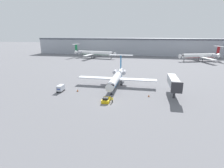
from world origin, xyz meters
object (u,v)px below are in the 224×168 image
at_px(airplane_parked_far_right, 94,53).
at_px(traffic_cone_right, 149,96).
at_px(jet_bridge, 174,82).
at_px(traffic_cone_left, 78,90).
at_px(airplane_parked_far_left, 200,56).
at_px(airplane_main, 117,77).
at_px(luggage_cart, 61,88).
at_px(worker_near_tug, 112,100).
at_px(pushback_tug, 106,100).

bearing_deg(airplane_parked_far_right, traffic_cone_right, -63.16).
bearing_deg(jet_bridge, traffic_cone_left, -176.60).
distance_m(airplane_parked_far_left, airplane_parked_far_right, 80.62).
bearing_deg(airplane_main, luggage_cart, -149.33).
distance_m(traffic_cone_left, jet_bridge, 32.86).
height_order(luggage_cart, traffic_cone_right, luggage_cart).
bearing_deg(worker_near_tug, traffic_cone_left, 150.36).
bearing_deg(worker_near_tug, airplane_parked_far_right, 109.19).
distance_m(traffic_cone_right, airplane_parked_far_left, 90.54).
height_order(worker_near_tug, traffic_cone_right, worker_near_tug).
distance_m(airplane_main, jet_bridge, 21.55).
xyz_separation_m(luggage_cart, airplane_parked_far_right, (-12.01, 84.41, 2.81)).
relative_size(airplane_main, jet_bridge, 2.31).
height_order(luggage_cart, airplane_parked_far_left, airplane_parked_far_left).
bearing_deg(traffic_cone_right, airplane_main, 139.30).
height_order(traffic_cone_right, jet_bridge, jet_bridge).
relative_size(airplane_main, traffic_cone_right, 44.15).
bearing_deg(luggage_cart, pushback_tug, -19.85).
distance_m(luggage_cart, traffic_cone_right, 30.57).
relative_size(airplane_main, traffic_cone_left, 38.98).
relative_size(traffic_cone_left, airplane_parked_far_left, 0.03).
bearing_deg(traffic_cone_right, airplane_parked_far_left, 65.14).
xyz_separation_m(worker_near_tug, traffic_cone_right, (10.83, 7.03, -0.61)).
height_order(traffic_cone_left, airplane_parked_far_left, airplane_parked_far_left).
bearing_deg(airplane_parked_far_left, airplane_parked_far_right, 178.55).
distance_m(luggage_cart, airplane_parked_far_right, 85.30).
bearing_deg(traffic_cone_right, pushback_tug, -152.30).
xyz_separation_m(traffic_cone_left, airplane_parked_far_right, (-17.82, 83.24, 3.59)).
bearing_deg(worker_near_tug, pushback_tug, 170.51).
relative_size(worker_near_tug, jet_bridge, 0.14).
distance_m(airplane_main, traffic_cone_left, 16.07).
distance_m(luggage_cart, traffic_cone_left, 5.98).
xyz_separation_m(luggage_cart, airplane_parked_far_left, (68.59, 82.37, 2.60)).
bearing_deg(worker_near_tug, airplane_parked_far_left, 61.26).
bearing_deg(airplane_parked_far_right, worker_near_tug, -70.81).
xyz_separation_m(pushback_tug, airplane_parked_far_left, (50.81, 88.79, 3.15)).
xyz_separation_m(traffic_cone_right, airplane_parked_far_left, (38.04, 82.09, 3.42)).
relative_size(traffic_cone_left, jet_bridge, 0.06).
xyz_separation_m(airplane_main, traffic_cone_right, (12.27, -10.56, -3.08)).
bearing_deg(airplane_main, airplane_parked_far_left, 54.88).
height_order(airplane_parked_far_left, airplane_parked_far_right, airplane_parked_far_right).
distance_m(pushback_tug, traffic_cone_right, 14.43).
bearing_deg(airplane_main, worker_near_tug, -85.32).
xyz_separation_m(airplane_main, traffic_cone_left, (-12.47, -9.67, -3.04)).
distance_m(pushback_tug, airplane_parked_far_left, 102.35).
height_order(airplane_main, jet_bridge, airplane_main).
xyz_separation_m(traffic_cone_right, airplane_parked_far_right, (-42.56, 84.12, 3.64)).
height_order(traffic_cone_right, airplane_parked_far_left, airplane_parked_far_left).
relative_size(airplane_main, worker_near_tug, 17.10).
height_order(traffic_cone_left, traffic_cone_right, traffic_cone_left).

